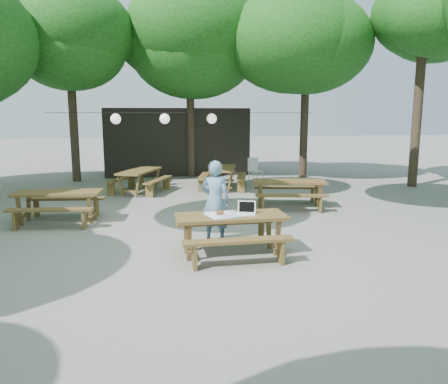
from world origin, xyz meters
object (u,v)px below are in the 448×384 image
main_picnic_table (231,234)px  plastic_chair (255,175)px  woman (215,201)px  picnic_table_nw (59,206)px

main_picnic_table → plastic_chair: (2.68, 8.53, -0.13)m
woman → plastic_chair: 8.16m
plastic_chair → woman: bearing=-126.8°
woman → main_picnic_table: bearing=121.5°
woman → plastic_chair: woman is taller
main_picnic_table → plastic_chair: plastic_chair is taller
main_picnic_table → woman: 1.01m
picnic_table_nw → plastic_chair: size_ratio=2.31×
main_picnic_table → woman: (-0.15, 0.89, 0.44)m
picnic_table_nw → main_picnic_table: bearing=-34.6°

